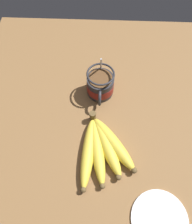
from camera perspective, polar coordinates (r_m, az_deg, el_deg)
The scene contains 4 objects.
table at distance 71.74cm, azimuth 2.90°, elevation -1.36°, with size 91.66×91.66×2.65cm.
coffee_mug at distance 71.89cm, azimuth 1.12°, elevation 7.02°, with size 14.83×8.97×14.63cm.
banana_bunch at distance 64.08cm, azimuth 1.48°, elevation -9.35°, with size 23.58×16.97×4.20cm.
small_plate at distance 64.09cm, azimuth 16.26°, elevation -25.35°, with size 14.67×14.67×0.60cm.
Camera 1 is at (33.17, -2.31, 64.89)cm, focal length 35.00 mm.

